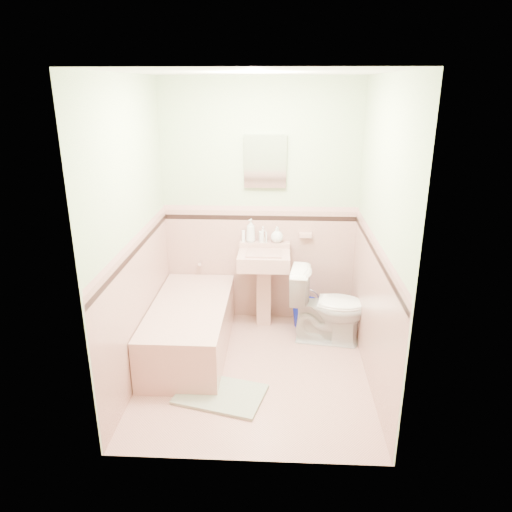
{
  "coord_description": "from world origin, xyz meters",
  "views": [
    {
      "loc": [
        0.2,
        -3.7,
        2.41
      ],
      "look_at": [
        0.0,
        0.25,
        1.0
      ],
      "focal_mm": 33.73,
      "sensor_mm": 36.0,
      "label": 1
    }
  ],
  "objects_px": {
    "soap_bottle_right": "(277,235)",
    "bucket": "(305,313)",
    "soap_bottle_mid": "(263,234)",
    "soap_bottle_left": "(251,231)",
    "shoe": "(202,384)",
    "medicine_cabinet": "(265,161)",
    "toilet": "(328,306)",
    "bathtub": "(190,329)",
    "sink": "(264,290)"
  },
  "relations": [
    {
      "from": "sink",
      "to": "soap_bottle_left",
      "type": "distance_m",
      "value": 0.63
    },
    {
      "from": "soap_bottle_mid",
      "to": "soap_bottle_left",
      "type": "bearing_deg",
      "value": 180.0
    },
    {
      "from": "medicine_cabinet",
      "to": "shoe",
      "type": "relative_size",
      "value": 3.36
    },
    {
      "from": "bathtub",
      "to": "bucket",
      "type": "bearing_deg",
      "value": 26.2
    },
    {
      "from": "sink",
      "to": "soap_bottle_right",
      "type": "distance_m",
      "value": 0.59
    },
    {
      "from": "bathtub",
      "to": "sink",
      "type": "distance_m",
      "value": 0.88
    },
    {
      "from": "bucket",
      "to": "shoe",
      "type": "height_order",
      "value": "bucket"
    },
    {
      "from": "soap_bottle_left",
      "to": "shoe",
      "type": "xyz_separation_m",
      "value": [
        -0.33,
        -1.36,
        -0.94
      ]
    },
    {
      "from": "soap_bottle_left",
      "to": "medicine_cabinet",
      "type": "bearing_deg",
      "value": 11.68
    },
    {
      "from": "soap_bottle_mid",
      "to": "sink",
      "type": "bearing_deg",
      "value": -84.13
    },
    {
      "from": "toilet",
      "to": "shoe",
      "type": "xyz_separation_m",
      "value": [
        -1.11,
        -0.9,
        -0.32
      ]
    },
    {
      "from": "bucket",
      "to": "shoe",
      "type": "bearing_deg",
      "value": -127.34
    },
    {
      "from": "soap_bottle_mid",
      "to": "toilet",
      "type": "bearing_deg",
      "value": -34.72
    },
    {
      "from": "toilet",
      "to": "bucket",
      "type": "height_order",
      "value": "toilet"
    },
    {
      "from": "toilet",
      "to": "shoe",
      "type": "bearing_deg",
      "value": 136.47
    },
    {
      "from": "bathtub",
      "to": "shoe",
      "type": "relative_size",
      "value": 9.86
    },
    {
      "from": "bathtub",
      "to": "shoe",
      "type": "bearing_deg",
      "value": -72.24
    },
    {
      "from": "bathtub",
      "to": "toilet",
      "type": "distance_m",
      "value": 1.35
    },
    {
      "from": "soap_bottle_right",
      "to": "toilet",
      "type": "bearing_deg",
      "value": -41.65
    },
    {
      "from": "bucket",
      "to": "soap_bottle_mid",
      "type": "bearing_deg",
      "value": 160.81
    },
    {
      "from": "soap_bottle_mid",
      "to": "bathtub",
      "type": "bearing_deg",
      "value": -132.97
    },
    {
      "from": "sink",
      "to": "bucket",
      "type": "xyz_separation_m",
      "value": [
        0.44,
        0.02,
        -0.27
      ]
    },
    {
      "from": "sink",
      "to": "bucket",
      "type": "height_order",
      "value": "sink"
    },
    {
      "from": "bathtub",
      "to": "medicine_cabinet",
      "type": "distance_m",
      "value": 1.78
    },
    {
      "from": "soap_bottle_right",
      "to": "soap_bottle_mid",
      "type": "bearing_deg",
      "value": 180.0
    },
    {
      "from": "soap_bottle_right",
      "to": "bucket",
      "type": "xyz_separation_m",
      "value": [
        0.31,
        -0.16,
        -0.82
      ]
    },
    {
      "from": "sink",
      "to": "shoe",
      "type": "relative_size",
      "value": 5.38
    },
    {
      "from": "soap_bottle_left",
      "to": "bucket",
      "type": "relative_size",
      "value": 0.86
    },
    {
      "from": "soap_bottle_right",
      "to": "shoe",
      "type": "relative_size",
      "value": 1.09
    },
    {
      "from": "toilet",
      "to": "bucket",
      "type": "bearing_deg",
      "value": 41.81
    },
    {
      "from": "soap_bottle_left",
      "to": "soap_bottle_right",
      "type": "height_order",
      "value": "soap_bottle_left"
    },
    {
      "from": "sink",
      "to": "soap_bottle_right",
      "type": "bearing_deg",
      "value": 54.74
    },
    {
      "from": "bathtub",
      "to": "medicine_cabinet",
      "type": "bearing_deg",
      "value": 47.42
    },
    {
      "from": "soap_bottle_left",
      "to": "toilet",
      "type": "distance_m",
      "value": 1.1
    },
    {
      "from": "soap_bottle_left",
      "to": "soap_bottle_mid",
      "type": "height_order",
      "value": "soap_bottle_left"
    },
    {
      "from": "bathtub",
      "to": "soap_bottle_mid",
      "type": "distance_m",
      "value": 1.21
    },
    {
      "from": "medicine_cabinet",
      "to": "bucket",
      "type": "distance_m",
      "value": 1.63
    },
    {
      "from": "bathtub",
      "to": "soap_bottle_mid",
      "type": "height_order",
      "value": "soap_bottle_mid"
    },
    {
      "from": "sink",
      "to": "bucket",
      "type": "bearing_deg",
      "value": 2.7
    },
    {
      "from": "soap_bottle_right",
      "to": "bucket",
      "type": "relative_size",
      "value": 0.59
    },
    {
      "from": "sink",
      "to": "bucket",
      "type": "relative_size",
      "value": 2.91
    },
    {
      "from": "medicine_cabinet",
      "to": "soap_bottle_right",
      "type": "distance_m",
      "value": 0.75
    },
    {
      "from": "soap_bottle_left",
      "to": "soap_bottle_mid",
      "type": "xyz_separation_m",
      "value": [
        0.13,
        0.0,
        -0.04
      ]
    },
    {
      "from": "bucket",
      "to": "shoe",
      "type": "relative_size",
      "value": 1.84
    },
    {
      "from": "shoe",
      "to": "medicine_cabinet",
      "type": "bearing_deg",
      "value": 50.13
    },
    {
      "from": "soap_bottle_right",
      "to": "bathtub",
      "type": "bearing_deg",
      "value": -138.67
    },
    {
      "from": "bathtub",
      "to": "medicine_cabinet",
      "type": "xyz_separation_m",
      "value": [
        0.68,
        0.74,
        1.47
      ]
    },
    {
      "from": "bucket",
      "to": "toilet",
      "type": "bearing_deg",
      "value": -55.82
    },
    {
      "from": "sink",
      "to": "shoe",
      "type": "height_order",
      "value": "sink"
    },
    {
      "from": "medicine_cabinet",
      "to": "soap_bottle_mid",
      "type": "distance_m",
      "value": 0.75
    }
  ]
}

